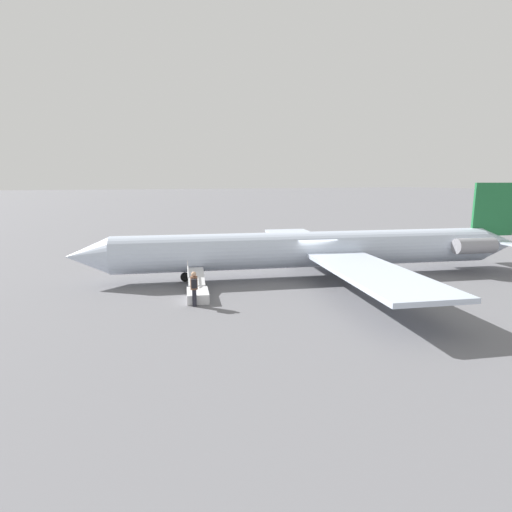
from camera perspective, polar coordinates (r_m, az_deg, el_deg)
The scene contains 4 objects.
ground_plane at distance 26.19m, azimuth 7.65°, elevation -2.85°, with size 600.00×600.00×0.00m, color slate.
airplane_main at distance 26.12m, azimuth 9.56°, elevation 1.05°, with size 29.69×23.10×5.97m.
boarding_stairs at distance 21.30m, azimuth -8.38°, elevation -5.02°, with size 1.90×4.14×1.55m.
passenger at distance 19.77m, azimuth -8.84°, elevation -4.32°, with size 0.40×0.56×1.74m.
Camera 1 is at (13.34, 21.71, 6.06)m, focal length 28.00 mm.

